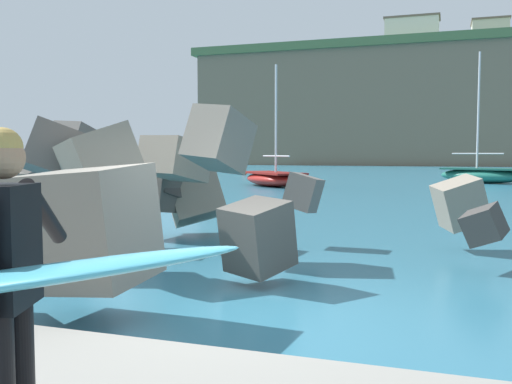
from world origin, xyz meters
TOP-DOWN VIEW (x-y plane):
  - ground_plane at (0.00, 0.00)m, footprint 400.00×400.00m
  - breakwater_jetty at (-4.50, 2.32)m, footprint 32.17×8.86m
  - surfer_with_board at (0.53, -4.07)m, footprint 2.09×1.42m
  - boat_near_centre at (-6.70, 23.91)m, footprint 4.97×4.94m
  - boat_mid_centre at (4.60, 31.16)m, footprint 5.57×3.68m
  - mooring_buoy_middle at (-14.71, 24.84)m, footprint 0.44×0.44m
  - mooring_buoy_outer at (-13.48, 38.08)m, footprint 0.44×0.44m
  - headland_bluff at (10.19, 94.97)m, footprint 90.03×43.38m
  - station_building_west at (8.76, 97.14)m, footprint 5.96×5.85m
  - station_building_east at (-3.14, 86.45)m, footprint 8.38×4.82m

SIDE VIEW (x-z plane):
  - ground_plane at x=0.00m, z-range 0.00..0.00m
  - mooring_buoy_middle at x=-14.71m, z-range 0.00..0.44m
  - mooring_buoy_outer at x=-13.48m, z-range 0.00..0.44m
  - boat_near_centre at x=-6.70m, z-range -2.87..3.79m
  - boat_mid_centre at x=4.60m, z-range -3.48..4.54m
  - breakwater_jetty at x=-4.50m, z-range -0.17..2.56m
  - surfer_with_board at x=0.53m, z-range 0.39..2.16m
  - headland_bluff at x=10.19m, z-range 0.02..17.79m
  - station_building_east at x=-3.14m, z-range 17.78..22.76m
  - station_building_west at x=8.76m, z-range 17.78..23.83m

